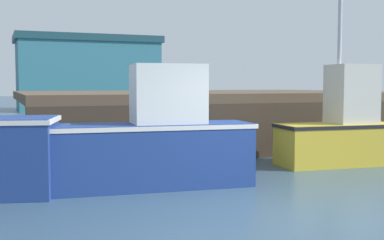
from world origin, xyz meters
name	(u,v)px	position (x,y,z in m)	size (l,w,h in m)	color
ground	(288,213)	(0.00, 0.00, -0.05)	(120.00, 160.00, 0.10)	#334C60
pier	(210,100)	(2.27, 8.16, 1.41)	(11.60, 7.78, 1.68)	brown
fishing_boat_near_right	(146,143)	(-1.54, 2.43, 0.83)	(4.31, 1.54, 2.29)	navy
fishing_boat_mid	(341,129)	(3.53, 3.22, 0.85)	(3.00, 1.34, 4.22)	gold
rowboat	(378,151)	(5.40, 4.05, 0.14)	(1.90, 1.13, 0.33)	white
warehouse	(88,73)	(2.45, 31.57, 2.78)	(10.51, 5.34, 5.52)	#2D6B7A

